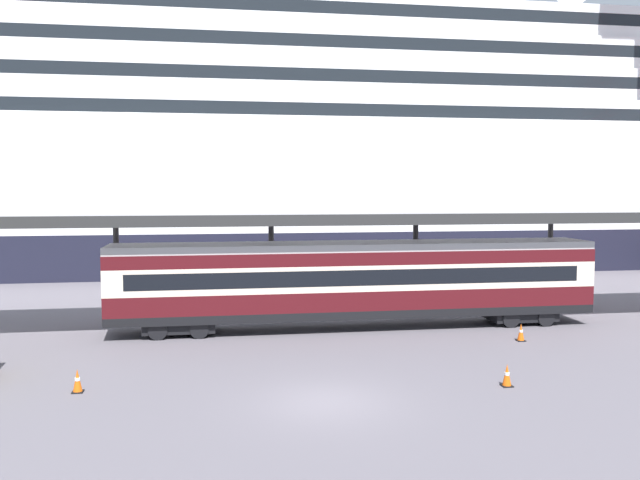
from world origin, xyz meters
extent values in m
plane|color=#5F5961|center=(0.00, 0.00, 0.00)|extent=(400.00, 400.00, 0.00)
cube|color=black|center=(-15.48, 41.76, 1.67)|extent=(168.30, 27.03, 3.34)
cube|color=white|center=(-15.48, 41.76, 7.24)|extent=(168.30, 27.03, 7.79)
cube|color=white|center=(-15.48, 41.76, 12.45)|extent=(154.84, 24.87, 2.64)
cube|color=black|center=(-15.48, 29.37, 12.58)|extent=(148.11, 0.12, 0.95)
cube|color=white|center=(-15.48, 41.76, 15.09)|extent=(148.65, 23.88, 2.64)
cube|color=black|center=(-15.48, 29.87, 15.23)|extent=(142.18, 0.12, 0.95)
cube|color=white|center=(-15.48, 41.76, 17.73)|extent=(142.45, 22.88, 2.64)
cube|color=black|center=(-15.48, 30.37, 17.87)|extent=(136.26, 0.12, 0.95)
cube|color=white|center=(-15.48, 41.76, 20.37)|extent=(136.26, 21.89, 2.64)
cylinder|color=white|center=(31.64, 41.76, 23.14)|extent=(1.00, 1.00, 2.90)
cube|color=#BCBCBC|center=(3.19, 10.97, 5.66)|extent=(45.68, 5.46, 0.25)
cube|color=#2A2A2A|center=(3.19, 8.34, 5.29)|extent=(45.68, 0.20, 0.50)
cylinder|color=#2A2A2A|center=(-8.23, 13.30, 2.77)|extent=(0.28, 0.28, 5.54)
cylinder|color=#2A2A2A|center=(-0.62, 13.30, 2.77)|extent=(0.28, 0.28, 5.54)
cylinder|color=#2A2A2A|center=(6.99, 13.30, 2.77)|extent=(0.28, 0.28, 5.54)
cylinder|color=#2A2A2A|center=(14.61, 13.30, 2.77)|extent=(0.28, 0.28, 5.54)
cube|color=black|center=(3.19, 10.47, 0.85)|extent=(22.92, 2.80, 0.40)
cube|color=#470F14|center=(3.19, 10.47, 1.50)|extent=(22.92, 2.80, 0.90)
cube|color=beige|center=(3.19, 10.47, 2.55)|extent=(22.92, 2.80, 1.20)
cube|color=black|center=(3.19, 9.10, 2.60)|extent=(21.09, 0.08, 0.72)
cube|color=#470F14|center=(3.19, 10.47, 3.45)|extent=(22.92, 2.80, 0.60)
cube|color=#AEAEAE|center=(3.19, 10.47, 3.93)|extent=(22.92, 2.69, 0.36)
cube|color=black|center=(-5.07, 10.47, 0.45)|extent=(3.20, 2.35, 0.50)
cylinder|color=black|center=(-5.97, 9.29, 0.42)|extent=(0.84, 0.12, 0.84)
cylinder|color=black|center=(-4.17, 9.29, 0.42)|extent=(0.84, 0.12, 0.84)
cube|color=black|center=(11.44, 10.47, 0.45)|extent=(3.20, 2.35, 0.50)
cylinder|color=black|center=(10.54, 9.29, 0.42)|extent=(0.84, 0.12, 0.84)
cylinder|color=black|center=(12.34, 9.29, 0.42)|extent=(0.84, 0.12, 0.84)
cube|color=black|center=(-7.91, 2.19, 0.02)|extent=(0.36, 0.36, 0.04)
cone|color=#EA590F|center=(-7.91, 2.19, 0.41)|extent=(0.30, 0.30, 0.74)
cylinder|color=white|center=(-7.91, 2.19, 0.45)|extent=(0.17, 0.17, 0.10)
cube|color=black|center=(9.76, 6.68, 0.02)|extent=(0.36, 0.36, 0.04)
cone|color=#EA590F|center=(9.76, 6.68, 0.41)|extent=(0.30, 0.30, 0.74)
cylinder|color=white|center=(9.76, 6.68, 0.44)|extent=(0.17, 0.17, 0.10)
cube|color=black|center=(6.30, 0.61, 0.02)|extent=(0.36, 0.36, 0.04)
cone|color=#EA590F|center=(6.30, 0.61, 0.40)|extent=(0.30, 0.30, 0.73)
cylinder|color=white|center=(6.30, 0.61, 0.44)|extent=(0.17, 0.17, 0.10)
camera|label=1|loc=(-3.30, -19.74, 6.71)|focal=36.66mm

